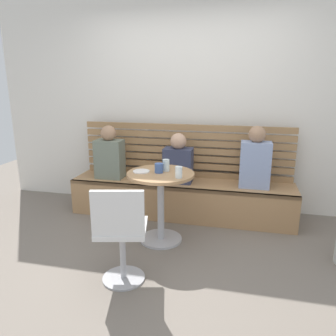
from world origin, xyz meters
name	(u,v)px	position (x,y,z in m)	size (l,w,h in m)	color
ground	(156,266)	(0.00, 0.00, 0.00)	(8.00, 8.00, 0.00)	#70665B
back_wall	(189,95)	(0.00, 1.64, 1.45)	(5.20, 0.10, 2.90)	silver
booth_bench	(181,198)	(0.00, 1.20, 0.22)	(2.70, 0.52, 0.44)	#A87C51
booth_backrest	(185,150)	(0.00, 1.44, 0.78)	(2.65, 0.04, 0.67)	#9A7249
cafe_table	(161,194)	(-0.08, 0.50, 0.52)	(0.68, 0.68, 0.74)	#ADADB2
white_chair	(121,232)	(-0.20, -0.31, 0.46)	(0.48, 0.48, 0.85)	#ADADB2
person_adult	(255,160)	(0.86, 1.20, 0.76)	(0.34, 0.22, 0.71)	#8C9EC6
person_child_left	(109,155)	(-0.91, 1.17, 0.73)	(0.34, 0.22, 0.66)	slate
person_child_middle	(178,161)	(-0.04, 1.18, 0.70)	(0.34, 0.22, 0.60)	#333851
cup_water_clear	(179,172)	(0.13, 0.37, 0.80)	(0.07, 0.07, 0.11)	white
cup_glass_tall	(166,165)	(-0.04, 0.58, 0.80)	(0.07, 0.07, 0.12)	silver
cup_mug_blue	(159,168)	(-0.10, 0.50, 0.79)	(0.08, 0.08, 0.10)	#3D5B9E
plate_small	(141,171)	(-0.27, 0.49, 0.75)	(0.17, 0.17, 0.01)	white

